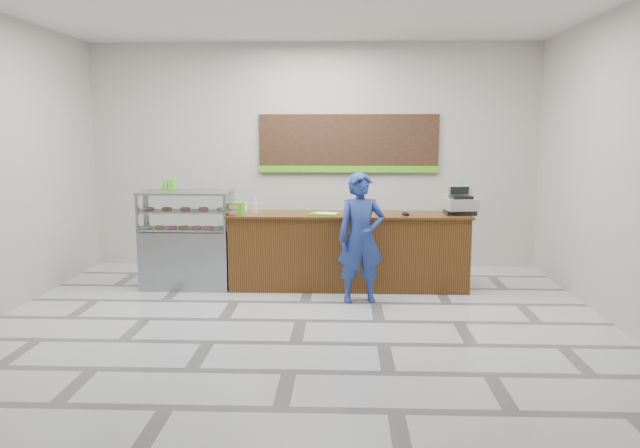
{
  "coord_description": "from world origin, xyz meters",
  "views": [
    {
      "loc": [
        0.48,
        -6.85,
        2.14
      ],
      "look_at": [
        0.18,
        0.9,
        0.98
      ],
      "focal_mm": 35.0,
      "sensor_mm": 36.0,
      "label": 1
    }
  ],
  "objects_px": {
    "display_case": "(188,238)",
    "serving_tray": "(325,214)",
    "sales_counter": "(348,251)",
    "cash_register": "(460,204)",
    "customer": "(361,238)"
  },
  "relations": [
    {
      "from": "display_case",
      "to": "serving_tray",
      "type": "distance_m",
      "value": 1.93
    },
    {
      "from": "sales_counter",
      "to": "serving_tray",
      "type": "height_order",
      "value": "serving_tray"
    },
    {
      "from": "sales_counter",
      "to": "serving_tray",
      "type": "xyz_separation_m",
      "value": [
        -0.32,
        -0.11,
        0.52
      ]
    },
    {
      "from": "display_case",
      "to": "cash_register",
      "type": "xyz_separation_m",
      "value": [
        3.72,
        0.03,
        0.49
      ]
    },
    {
      "from": "cash_register",
      "to": "customer",
      "type": "bearing_deg",
      "value": -160.44
    },
    {
      "from": "sales_counter",
      "to": "cash_register",
      "type": "bearing_deg",
      "value": 0.98
    },
    {
      "from": "cash_register",
      "to": "serving_tray",
      "type": "distance_m",
      "value": 1.83
    },
    {
      "from": "cash_register",
      "to": "serving_tray",
      "type": "height_order",
      "value": "cash_register"
    },
    {
      "from": "serving_tray",
      "to": "customer",
      "type": "height_order",
      "value": "customer"
    },
    {
      "from": "cash_register",
      "to": "serving_tray",
      "type": "xyz_separation_m",
      "value": [
        -1.82,
        -0.14,
        -0.13
      ]
    },
    {
      "from": "cash_register",
      "to": "sales_counter",
      "type": "bearing_deg",
      "value": 172.31
    },
    {
      "from": "cash_register",
      "to": "customer",
      "type": "height_order",
      "value": "customer"
    },
    {
      "from": "sales_counter",
      "to": "customer",
      "type": "bearing_deg",
      "value": -77.95
    },
    {
      "from": "display_case",
      "to": "serving_tray",
      "type": "xyz_separation_m",
      "value": [
        1.9,
        -0.11,
        0.36
      ]
    },
    {
      "from": "display_case",
      "to": "customer",
      "type": "height_order",
      "value": "customer"
    }
  ]
}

